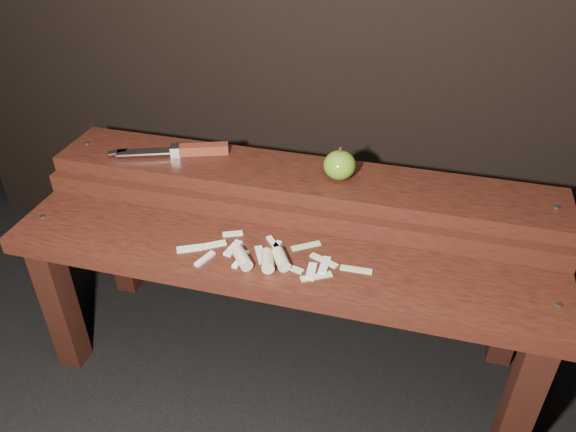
% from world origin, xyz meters
% --- Properties ---
extents(ground, '(60.00, 60.00, 0.00)m').
position_xyz_m(ground, '(0.00, 0.00, 0.00)').
color(ground, black).
extents(bench_front_tier, '(1.20, 0.20, 0.42)m').
position_xyz_m(bench_front_tier, '(0.00, -0.06, 0.35)').
color(bench_front_tier, black).
rests_on(bench_front_tier, ground).
extents(bench_rear_tier, '(1.20, 0.21, 0.50)m').
position_xyz_m(bench_rear_tier, '(0.00, 0.17, 0.41)').
color(bench_rear_tier, black).
rests_on(bench_rear_tier, ground).
extents(apple, '(0.07, 0.07, 0.08)m').
position_xyz_m(apple, '(0.09, 0.17, 0.53)').
color(apple, olive).
rests_on(apple, bench_rear_tier).
extents(knife, '(0.28, 0.12, 0.03)m').
position_xyz_m(knife, '(-0.29, 0.19, 0.51)').
color(knife, maroon).
rests_on(knife, bench_rear_tier).
extents(apple_scraps, '(0.41, 0.15, 0.03)m').
position_xyz_m(apple_scraps, '(-0.01, -0.07, 0.43)').
color(apple_scraps, beige).
rests_on(apple_scraps, bench_front_tier).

